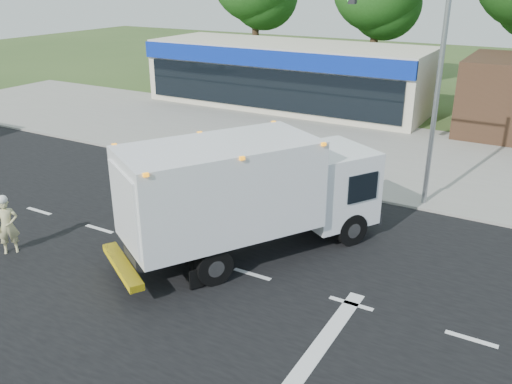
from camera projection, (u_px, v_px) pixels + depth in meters
ground at (252, 275)px, 15.56m from camera, size 120.00×120.00×0.00m
road_asphalt at (252, 275)px, 15.56m from camera, size 60.00×14.00×0.02m
sidewalk at (353, 184)px, 22.14m from camera, size 60.00×2.40×0.12m
parking_apron at (394, 149)px, 26.83m from camera, size 60.00×9.00×0.02m
lane_markings at (271, 311)px, 13.85m from camera, size 55.20×7.00×0.01m
ems_box_truck at (248, 189)px, 16.00m from camera, size 6.46×8.41×3.67m
emergency_worker at (7, 225)px, 16.49m from camera, size 0.75×0.78×1.91m
retail_strip_mall at (287, 75)px, 35.01m from camera, size 18.00×6.20×4.00m
traffic_signal_pole at (421, 71)px, 18.76m from camera, size 3.51×0.25×8.00m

